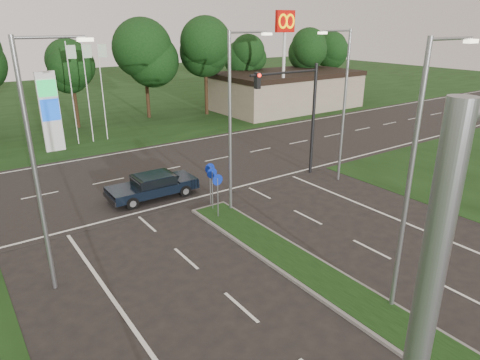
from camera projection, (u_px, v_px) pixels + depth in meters
verge_far at (46, 104)px, 52.03m from camera, size 160.00×50.00×0.02m
cross_road at (153, 172)px, 28.29m from camera, size 160.00×12.00×0.02m
median_kerb at (430, 348)px, 12.95m from camera, size 2.00×26.00×0.12m
commercial_building at (286, 91)px, 48.68m from camera, size 16.00×9.00×4.00m
streetlight_median_near at (415, 168)px, 13.28m from camera, size 2.53×0.22×9.00m
streetlight_median_far at (233, 115)px, 20.93m from camera, size 2.53×0.22×9.00m
streetlight_left_far at (39, 157)px, 14.37m from camera, size 2.53×0.22×9.00m
streetlight_right_far at (342, 99)px, 25.15m from camera, size 2.53×0.22×9.00m
traffic_signal at (299, 104)px, 25.96m from camera, size 5.10×0.42×7.00m
median_signs at (213, 181)px, 21.87m from camera, size 1.16×1.76×2.38m
gas_pylon at (53, 109)px, 32.06m from camera, size 5.80×1.26×8.00m
mcdonalds_sign at (285, 37)px, 41.35m from camera, size 2.20×0.47×10.40m
treeline_far at (74, 52)px, 38.17m from camera, size 6.00×6.00×9.90m
navy_sedan at (153, 185)px, 24.01m from camera, size 4.91×2.12×1.34m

